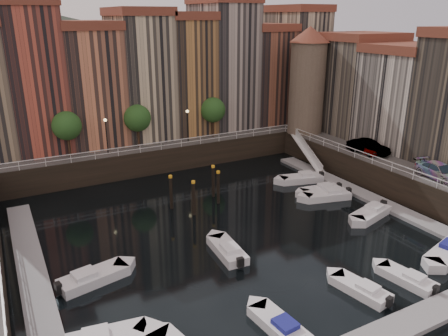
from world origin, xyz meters
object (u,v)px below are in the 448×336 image
boat_left_2 (92,278)px  gangway (307,151)px  car_a (367,149)px  car_c (440,172)px  car_b (368,148)px  mooring_pilings (199,190)px  corner_tower (307,79)px

boat_left_2 → gangway: bearing=11.7°
gangway → car_a: 7.64m
car_a → car_c: size_ratio=0.73×
car_b → car_c: (-0.03, -9.29, -0.03)m
car_b → mooring_pilings: bearing=158.7°
car_b → car_c: size_ratio=0.92×
gangway → car_a: car_a is taller
corner_tower → mooring_pilings: size_ratio=2.58×
boat_left_2 → car_c: car_c is taller
mooring_pilings → boat_left_2: size_ratio=1.01×
mooring_pilings → car_c: 23.35m
gangway → car_a: (2.97, -6.82, 1.73)m
gangway → car_c: bearing=-79.4°
corner_tower → gangway: corner_tower is taller
car_b → car_c: 9.29m
mooring_pilings → car_c: bearing=-29.8°
boat_left_2 → corner_tower: bearing=16.3°
boat_left_2 → car_b: bearing=-1.4°
mooring_pilings → corner_tower: bearing=24.5°
car_b → boat_left_2: bearing=176.0°
corner_tower → car_a: (0.07, -11.32, -6.55)m
mooring_pilings → car_c: car_c is taller
car_a → car_b: car_b is taller
mooring_pilings → boat_left_2: (-12.48, -8.51, -1.25)m
corner_tower → gangway: bearing=-122.8°
car_b → gangway: bearing=99.2°
gangway → boat_left_2: bearing=-156.1°
car_a → mooring_pilings: bearing=179.9°
mooring_pilings → car_b: 20.44m
boat_left_2 → car_a: (32.58, 6.30, 3.25)m
corner_tower → gangway: 9.86m
boat_left_2 → car_b: (32.68, 6.22, 3.40)m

